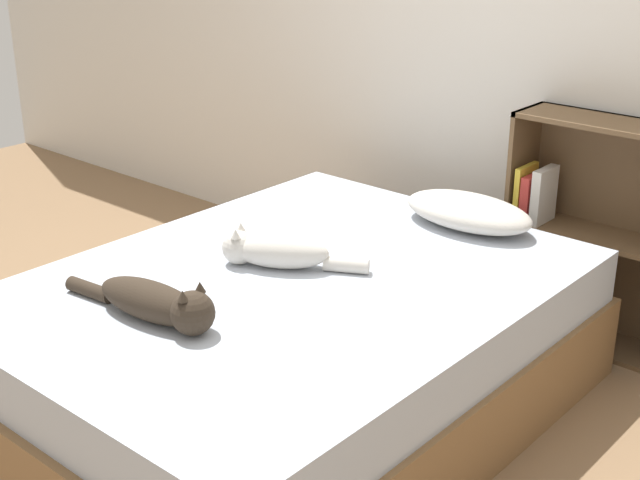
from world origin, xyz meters
The scene contains 7 objects.
ground_plane centered at (0.00, 0.00, 0.00)m, with size 8.00×8.00×0.00m, color #846647.
wall_back centered at (0.00, 1.40, 1.25)m, with size 8.00×0.06×2.50m.
bed centered at (0.00, 0.00, 0.26)m, with size 1.56×2.06×0.53m.
pillow centered at (0.19, 0.85, 0.59)m, with size 0.55×0.30×0.12m.
cat_light centered at (-0.12, 0.04, 0.59)m, with size 0.49×0.34×0.15m.
cat_dark centered at (-0.09, -0.51, 0.59)m, with size 0.63×0.18×0.16m.
bookshelf centered at (0.56, 1.27, 0.49)m, with size 0.75×0.26×0.95m.
Camera 1 is at (1.94, -2.07, 1.81)m, focal length 50.00 mm.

